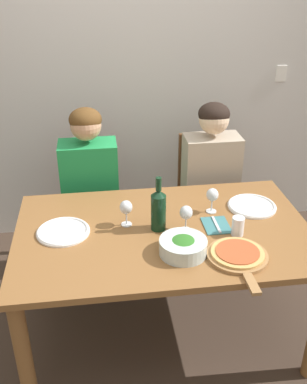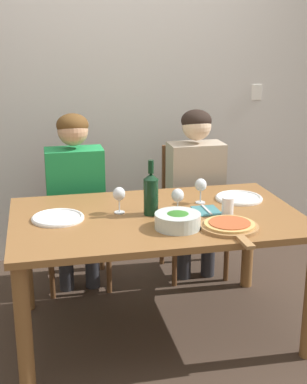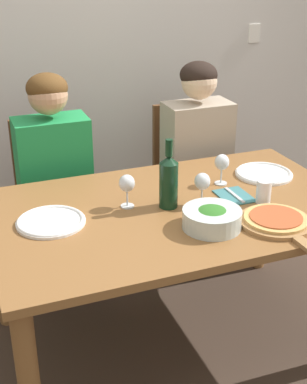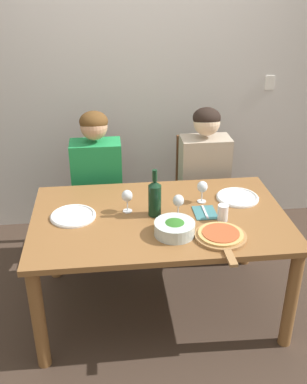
{
  "view_description": "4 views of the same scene",
  "coord_description": "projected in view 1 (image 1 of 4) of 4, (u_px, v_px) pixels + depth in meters",
  "views": [
    {
      "loc": [
        -0.34,
        -2.04,
        2.05
      ],
      "look_at": [
        -0.04,
        0.12,
        0.9
      ],
      "focal_mm": 42.0,
      "sensor_mm": 36.0,
      "label": 1
    },
    {
      "loc": [
        -0.63,
        -2.75,
        1.71
      ],
      "look_at": [
        -0.0,
        0.06,
        0.84
      ],
      "focal_mm": 50.0,
      "sensor_mm": 36.0,
      "label": 2
    },
    {
      "loc": [
        -0.86,
        -1.93,
        1.76
      ],
      "look_at": [
        -0.07,
        0.08,
        0.78
      ],
      "focal_mm": 50.0,
      "sensor_mm": 36.0,
      "label": 3
    },
    {
      "loc": [
        -0.32,
        -2.45,
        2.14
      ],
      "look_at": [
        -0.02,
        0.16,
        0.82
      ],
      "focal_mm": 42.0,
      "sensor_mm": 36.0,
      "label": 4
    }
  ],
  "objects": [
    {
      "name": "wine_glass_centre",
      "position": [
        186.0,
        214.0,
        2.39
      ],
      "size": [
        0.07,
        0.07,
        0.15
      ],
      "color": "silver",
      "rests_on": "dining_table"
    },
    {
      "name": "wine_bottle",
      "position": [
        158.0,
        209.0,
        2.4
      ],
      "size": [
        0.08,
        0.08,
        0.31
      ],
      "color": "black",
      "rests_on": "dining_table"
    },
    {
      "name": "dinner_plate_left",
      "position": [
        63.0,
        231.0,
        2.41
      ],
      "size": [
        0.29,
        0.29,
        0.02
      ],
      "color": "white",
      "rests_on": "dining_table"
    },
    {
      "name": "person_woman",
      "position": [
        90.0,
        179.0,
        3.01
      ],
      "size": [
        0.47,
        0.51,
        1.2
      ],
      "color": "#28282D",
      "rests_on": "ground"
    },
    {
      "name": "dining_table",
      "position": [
        164.0,
        245.0,
        2.49
      ],
      "size": [
        1.61,
        1.0,
        0.73
      ],
      "color": "brown",
      "rests_on": "ground"
    },
    {
      "name": "chair_right",
      "position": [
        206.0,
        194.0,
        3.32
      ],
      "size": [
        0.42,
        0.42,
        0.92
      ],
      "color": "brown",
      "rests_on": "ground"
    },
    {
      "name": "water_tumbler",
      "position": [
        238.0,
        226.0,
        2.38
      ],
      "size": [
        0.07,
        0.07,
        0.11
      ],
      "color": "silver",
      "rests_on": "dining_table"
    },
    {
      "name": "person_man",
      "position": [
        211.0,
        172.0,
        3.11
      ],
      "size": [
        0.47,
        0.51,
        1.2
      ],
      "color": "#28282D",
      "rests_on": "ground"
    },
    {
      "name": "ground_plane",
      "position": [
        163.0,
        329.0,
        2.79
      ],
      "size": [
        40.0,
        40.0,
        0.0
      ],
      "primitive_type": "plane",
      "color": "#3D2D23"
    },
    {
      "name": "wine_glass_left",
      "position": [
        126.0,
        208.0,
        2.44
      ],
      "size": [
        0.07,
        0.07,
        0.15
      ],
      "color": "silver",
      "rests_on": "dining_table"
    },
    {
      "name": "pizza_on_board",
      "position": [
        238.0,
        255.0,
        2.21
      ],
      "size": [
        0.3,
        0.44,
        0.04
      ],
      "color": "#9E7042",
      "rests_on": "dining_table"
    },
    {
      "name": "broccoli_bowl",
      "position": [
        183.0,
        246.0,
        2.23
      ],
      "size": [
        0.24,
        0.24,
        0.09
      ],
      "color": "silver",
      "rests_on": "dining_table"
    },
    {
      "name": "chair_left",
      "position": [
        92.0,
        201.0,
        3.22
      ],
      "size": [
        0.42,
        0.42,
        0.92
      ],
      "color": "brown",
      "rests_on": "ground"
    },
    {
      "name": "back_wall",
      "position": [
        138.0,
        64.0,
        3.27
      ],
      "size": [
        10.0,
        0.06,
        2.7
      ],
      "color": "silver",
      "rests_on": "ground"
    },
    {
      "name": "fork_on_napkin",
      "position": [
        216.0,
        225.0,
        2.48
      ],
      "size": [
        0.14,
        0.18,
        0.01
      ],
      "color": "#387075",
      "rests_on": "dining_table"
    },
    {
      "name": "wine_glass_right",
      "position": [
        212.0,
        196.0,
        2.57
      ],
      "size": [
        0.07,
        0.07,
        0.15
      ],
      "color": "silver",
      "rests_on": "dining_table"
    },
    {
      "name": "dinner_plate_right",
      "position": [
        252.0,
        206.0,
        2.66
      ],
      "size": [
        0.29,
        0.29,
        0.02
      ],
      "color": "white",
      "rests_on": "dining_table"
    }
  ]
}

